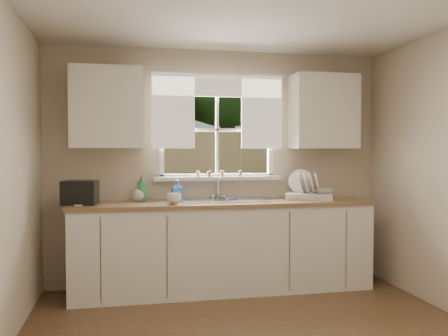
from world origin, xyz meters
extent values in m
cube|color=beige|center=(0.00, 2.00, 0.57)|extent=(3.60, 0.02, 1.15)
cube|color=beige|center=(0.00, 2.00, 2.33)|extent=(3.60, 0.02, 0.35)
cube|color=beige|center=(-1.20, 2.00, 1.65)|extent=(1.20, 0.02, 1.00)
cube|color=beige|center=(1.20, 2.00, 1.65)|extent=(1.20, 0.02, 1.00)
cube|color=white|center=(0.00, 2.02, 1.15)|extent=(1.30, 0.06, 0.05)
cube|color=white|center=(0.00, 2.02, 2.15)|extent=(1.30, 0.06, 0.05)
cube|color=white|center=(-0.60, 2.02, 1.65)|extent=(0.05, 0.06, 1.05)
cube|color=white|center=(0.60, 2.02, 1.65)|extent=(0.05, 0.06, 1.05)
cube|color=white|center=(0.00, 2.02, 1.65)|extent=(0.03, 0.04, 1.00)
cube|color=white|center=(0.00, 2.02, 1.65)|extent=(1.20, 0.04, 0.03)
cube|color=white|center=(0.00, 1.96, 1.13)|extent=(1.38, 0.14, 0.04)
cylinder|color=white|center=(0.00, 1.94, 2.25)|extent=(1.50, 0.02, 0.02)
cube|color=white|center=(-0.48, 1.95, 1.85)|extent=(0.45, 0.02, 0.80)
cube|color=white|center=(0.48, 1.95, 1.85)|extent=(0.45, 0.02, 0.80)
cube|color=white|center=(0.00, 1.95, 2.10)|extent=(1.40, 0.02, 0.20)
cube|color=white|center=(0.00, 1.68, 0.43)|extent=(3.00, 0.62, 0.87)
cube|color=olive|center=(0.00, 1.68, 0.89)|extent=(3.04, 0.65, 0.04)
cube|color=white|center=(-1.15, 1.82, 1.85)|extent=(0.70, 0.33, 0.80)
cube|color=white|center=(1.15, 1.82, 1.85)|extent=(0.70, 0.33, 0.80)
cube|color=beige|center=(0.88, 1.99, 1.08)|extent=(0.08, 0.01, 0.12)
cylinder|color=brown|center=(-0.10, 1.94, 1.18)|extent=(0.04, 0.04, 0.06)
cylinder|color=brown|center=(0.04, 1.94, 1.18)|extent=(0.04, 0.04, 0.06)
cylinder|color=brown|center=(0.24, 1.94, 1.18)|extent=(0.04, 0.04, 0.06)
cylinder|color=brown|center=(-0.22, 1.94, 1.18)|extent=(0.04, 0.04, 0.06)
cube|color=#335421|center=(0.00, 7.00, -0.02)|extent=(20.00, 10.00, 0.02)
cube|color=#987D54|center=(0.00, 5.00, 0.90)|extent=(8.00, 0.10, 1.80)
cube|color=maroon|center=(-1.20, 8.50, 1.10)|extent=(3.00, 3.00, 2.20)
cube|color=black|center=(-1.20, 8.50, 2.35)|extent=(3.20, 3.20, 0.30)
cylinder|color=#423021|center=(1.40, 8.00, 1.60)|extent=(0.36, 0.36, 3.20)
sphere|color=#214716|center=(1.40, 8.00, 4.00)|extent=(4.00, 4.00, 4.00)
sphere|color=#214716|center=(0.30, 9.50, 4.50)|extent=(3.20, 3.20, 3.20)
cube|color=#B7B7BC|center=(0.00, 1.71, 0.83)|extent=(0.84, 0.46, 0.18)
cube|color=#B7B7BC|center=(0.00, 1.71, 0.92)|extent=(0.88, 0.50, 0.01)
cube|color=#B7B7BC|center=(0.00, 1.71, 0.89)|extent=(0.02, 0.41, 0.14)
cylinder|color=silver|center=(0.00, 1.96, 1.02)|extent=(0.03, 0.03, 0.22)
cylinder|color=silver|center=(0.00, 1.88, 1.13)|extent=(0.02, 0.18, 0.02)
sphere|color=silver|center=(-0.06, 1.96, 0.94)|extent=(0.05, 0.05, 0.05)
sphere|color=silver|center=(0.06, 1.96, 0.94)|extent=(0.05, 0.05, 0.05)
cube|color=silver|center=(0.94, 1.71, 0.94)|extent=(0.58, 0.52, 0.06)
cylinder|color=white|center=(0.89, 1.83, 1.09)|extent=(0.27, 0.17, 0.25)
cylinder|color=white|center=(0.85, 1.75, 1.08)|extent=(0.15, 0.23, 0.22)
cylinder|color=white|center=(0.91, 1.72, 1.08)|extent=(0.15, 0.23, 0.22)
cylinder|color=white|center=(0.96, 1.70, 1.08)|extent=(0.15, 0.23, 0.22)
cylinder|color=white|center=(1.02, 1.68, 1.08)|extent=(0.15, 0.23, 0.22)
imported|color=beige|center=(1.07, 1.67, 1.00)|extent=(0.23, 0.23, 0.05)
imported|color=#30934C|center=(-0.81, 1.86, 1.05)|extent=(0.13, 0.13, 0.27)
imported|color=blue|center=(-0.46, 1.79, 1.02)|extent=(0.11, 0.11, 0.22)
imported|color=beige|center=(-0.85, 1.85, 1.00)|extent=(0.14, 0.14, 0.18)
cylinder|color=white|center=(-1.40, 1.61, 0.92)|extent=(0.16, 0.16, 0.01)
imported|color=silver|center=(-0.51, 1.54, 0.96)|extent=(0.16, 0.16, 0.11)
cube|color=black|center=(-1.40, 1.68, 1.03)|extent=(0.35, 0.31, 0.23)
camera|label=1|loc=(-0.96, -3.02, 1.42)|focal=38.00mm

